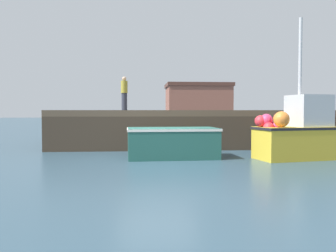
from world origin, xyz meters
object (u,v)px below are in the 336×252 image
(rowboat, at_px, (283,148))
(dockworker, at_px, (124,93))
(fishing_boat_near_left, at_px, (172,142))
(fishing_boat_near_right, at_px, (299,133))

(rowboat, distance_m, dockworker, 8.74)
(fishing_boat_near_left, distance_m, dockworker, 7.16)
(dockworker, bearing_deg, fishing_boat_near_left, -74.05)
(rowboat, height_order, dockworker, dockworker)
(rowboat, relative_size, dockworker, 0.94)
(fishing_boat_near_left, xyz_separation_m, dockworker, (-1.89, 6.62, 1.96))
(fishing_boat_near_left, xyz_separation_m, fishing_boat_near_right, (4.14, -0.62, 0.32))
(fishing_boat_near_left, height_order, rowboat, fishing_boat_near_left)
(dockworker, bearing_deg, rowboat, -43.36)
(rowboat, bearing_deg, fishing_boat_near_left, -168.84)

